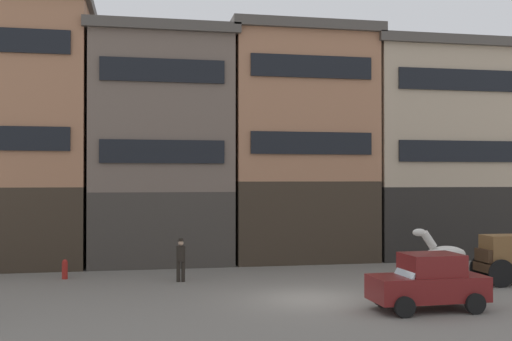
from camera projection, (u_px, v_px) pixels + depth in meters
ground_plane at (312, 299)px, 21.46m from camera, size 120.00×120.00×0.00m
building_far_left at (15, 131)px, 30.29m from camera, size 7.65×6.77×13.22m
building_center_left at (161, 147)px, 31.63m from camera, size 7.43×6.77×11.78m
building_center_right at (296, 144)px, 33.00m from camera, size 7.82×6.77×12.19m
building_far_right at (442, 150)px, 34.60m from camera, size 10.05×6.77×11.73m
cargo_wagon at (511, 256)px, 24.56m from camera, size 2.91×1.53×1.98m
draft_horse at (443, 254)px, 24.01m from camera, size 2.34×0.62×2.30m
sedan_dark at (428, 282)px, 19.65m from camera, size 3.73×1.92×1.83m
pedestrian_officer at (181, 258)px, 25.05m from camera, size 0.46×0.46×1.79m
fire_hydrant_curbside at (65, 269)px, 25.74m from camera, size 0.24×0.24×0.83m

